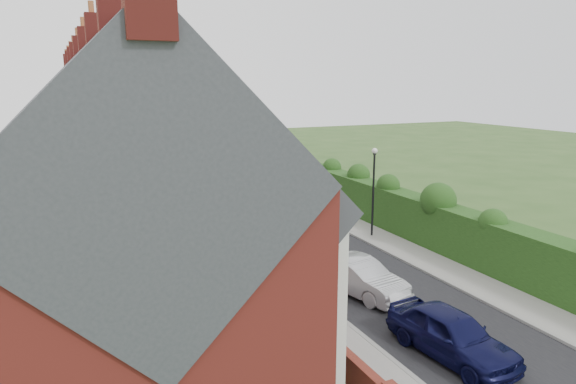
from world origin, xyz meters
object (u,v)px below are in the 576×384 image
Objects in this scene: car_white at (263,218)px; car_beige at (185,174)px; car_silver_a at (359,277)px; car_grey at (167,162)px; lamppost at (374,181)px; car_green at (240,203)px; car_black at (167,159)px; car_silver_b at (299,249)px; horse_cart at (244,184)px; car_navy at (451,334)px; car_red at (189,182)px; horse at (255,194)px.

car_beige is (-0.69, 16.99, -0.10)m from car_white.
car_silver_a reaches higher than car_grey.
car_white is (-5.20, 3.86, -2.53)m from lamppost.
car_black reaches higher than car_green.
car_green is 0.99× the size of car_black.
car_green is at bearing 75.98° from car_silver_a.
car_silver_b is at bearing -90.15° from car_grey.
horse_cart is at bearing -82.59° from car_grey.
car_navy reaches higher than car_black.
car_grey is at bearing 90.05° from car_green.
car_silver_a reaches higher than car_black.
car_white is at bearing -78.83° from car_black.
lamppost is 1.71× the size of horse_cart.
car_silver_a is 35.40m from car_grey.
car_white is 17.00m from car_beige.
car_white is at bearing -89.85° from car_beige.
car_navy is 32.95m from car_beige.
car_navy is at bearing -90.63° from car_beige.
car_green is 0.81× the size of car_beige.
car_red is at bearing 79.32° from car_silver_a.
car_silver_a is at bearing -96.70° from car_red.
horse is 0.69× the size of horse_cart.
car_beige is at bearing 91.75° from car_green.
car_beige is at bearing 77.78° from car_silver_a.
car_navy reaches higher than car_silver_b.
lamppost reaches higher than car_beige.
horse_cart is at bearing 62.95° from car_green.
car_beige is at bearing -82.14° from car_black.
lamppost is 13.33m from car_navy.
car_grey is (0.55, 11.78, -0.07)m from car_red.
car_red is at bearing 96.97° from car_green.
car_grey is at bearing -92.17° from car_black.
horse is (1.55, 1.12, 0.21)m from car_green.
lamppost is 12.62m from horse_cart.
lamppost is at bearing -79.55° from car_red.
car_beige reaches higher than car_green.
car_white is at bearing -102.04° from horse_cart.
car_navy is 0.88× the size of car_white.
car_green is at bearing 120.25° from lamppost.
car_grey is 1.14× the size of car_black.
car_silver_a is at bearing -90.94° from car_white.
horse is at bearing 79.91° from car_navy.
car_black is at bearing 88.32° from car_white.
car_grey is (0.03, 8.02, -0.02)m from car_beige.
car_silver_a is 15.13m from car_green.
car_red is (-1.39, 8.48, 0.06)m from car_green.
car_silver_b reaches higher than car_green.
car_silver_b is 0.91× the size of car_white.
car_green is 1.88× the size of horse.
car_silver_b is 1.61× the size of horse_cart.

